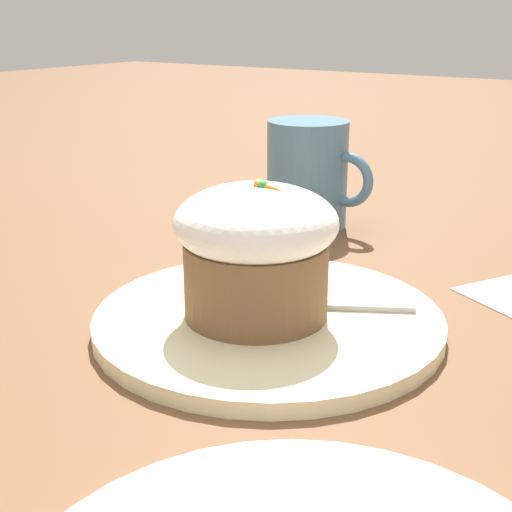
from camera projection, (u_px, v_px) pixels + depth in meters
name	position (u px, v px, depth m)	size (l,w,h in m)	color
ground_plane	(268.00, 327.00, 0.49)	(4.00, 4.00, 0.00)	brown
dessert_plate	(268.00, 320.00, 0.49)	(0.24, 0.24, 0.01)	beige
carrot_cake	(256.00, 248.00, 0.47)	(0.11, 0.11, 0.09)	brown
spoon	(287.00, 302.00, 0.50)	(0.12, 0.08, 0.01)	#B7B7BC
coffee_cup	(309.00, 174.00, 0.71)	(0.11, 0.08, 0.11)	teal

